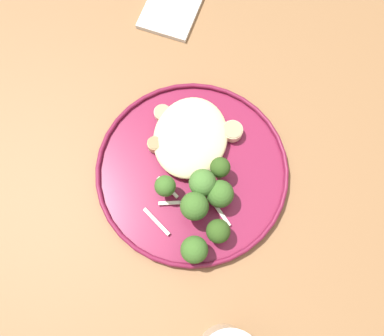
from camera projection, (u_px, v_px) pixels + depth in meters
ground at (207, 240)px, 1.34m from camera, size 6.00×6.00×0.00m
wooden_dining_table at (221, 186)px, 0.71m from camera, size 1.40×1.00×0.74m
dinner_plate at (192, 170)px, 0.63m from camera, size 0.29×0.29×0.02m
noodle_bed at (191, 137)px, 0.63m from camera, size 0.13×0.11×0.03m
seared_scallop_tilted_round at (209, 164)px, 0.62m from camera, size 0.02×0.02×0.01m
seared_scallop_front_small at (189, 131)px, 0.63m from camera, size 0.03×0.03×0.01m
seared_scallop_tiny_bay at (188, 162)px, 0.62m from camera, size 0.03×0.03×0.02m
seared_scallop_rear_pale at (162, 113)px, 0.64m from camera, size 0.03×0.03×0.01m
seared_scallop_left_edge at (177, 123)px, 0.64m from camera, size 0.03×0.03×0.01m
seared_scallop_on_noodles at (229, 131)px, 0.63m from camera, size 0.03×0.03×0.02m
seared_scallop_center_golden at (155, 145)px, 0.62m from camera, size 0.02×0.02×0.02m
broccoli_floret_split_head at (220, 194)px, 0.58m from camera, size 0.04×0.04×0.05m
broccoli_floret_near_rim at (194, 206)px, 0.57m from camera, size 0.04×0.04×0.06m
broccoli_floret_center_pile at (194, 250)px, 0.56m from camera, size 0.04×0.04×0.05m
broccoli_floret_beside_noodles at (218, 231)px, 0.57m from camera, size 0.03×0.03×0.05m
broccoli_floret_right_tilted at (165, 186)px, 0.58m from camera, size 0.03×0.03×0.05m
broccoli_floret_tall_stalk at (203, 183)px, 0.58m from camera, size 0.04×0.04×0.06m
broccoli_floret_front_edge at (220, 168)px, 0.59m from camera, size 0.03×0.03×0.05m
onion_sliver_curled_piece at (221, 213)px, 0.60m from camera, size 0.04×0.04×0.00m
onion_sliver_long_sliver at (173, 203)px, 0.60m from camera, size 0.02×0.04×0.00m
onion_sliver_short_strip at (168, 187)px, 0.61m from camera, size 0.03×0.04×0.00m
onion_sliver_pale_crescent at (156, 222)px, 0.60m from camera, size 0.03×0.05×0.00m
folded_napkin at (175, 0)px, 0.73m from camera, size 0.16×0.11×0.01m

